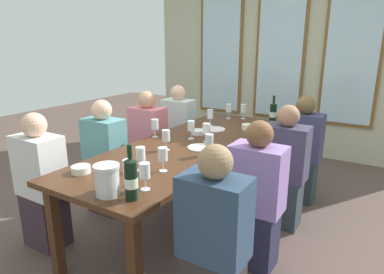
# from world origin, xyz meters

# --- Properties ---
(ground_plane) EXTENTS (12.00, 12.00, 0.00)m
(ground_plane) POSITION_xyz_m (0.00, 0.00, 0.00)
(ground_plane) COLOR brown
(back_wall_with_windows) EXTENTS (4.12, 0.10, 2.90)m
(back_wall_with_windows) POSITION_xyz_m (0.00, 2.48, 1.45)
(back_wall_with_windows) COLOR #B9B89A
(back_wall_with_windows) RESTS_ON ground
(dining_table) EXTENTS (0.92, 2.59, 0.74)m
(dining_table) POSITION_xyz_m (0.00, 0.00, 0.67)
(dining_table) COLOR #472917
(dining_table) RESTS_ON ground
(white_plate_0) EXTENTS (0.23, 0.23, 0.01)m
(white_plate_0) POSITION_xyz_m (0.15, -0.08, 0.74)
(white_plate_0) COLOR white
(white_plate_0) RESTS_ON dining_table
(white_plate_1) EXTENTS (0.24, 0.24, 0.01)m
(white_plate_1) POSITION_xyz_m (-0.05, 0.53, 0.74)
(white_plate_1) COLOR white
(white_plate_1) RESTS_ON dining_table
(metal_pitcher) EXTENTS (0.16, 0.16, 0.19)m
(metal_pitcher) POSITION_xyz_m (0.14, -1.16, 0.84)
(metal_pitcher) COLOR silver
(metal_pitcher) RESTS_ON dining_table
(wine_bottle_0) EXTENTS (0.08, 0.08, 0.31)m
(wine_bottle_0) POSITION_xyz_m (0.37, 1.17, 0.86)
(wine_bottle_0) COLOR black
(wine_bottle_0) RESTS_ON dining_table
(wine_bottle_1) EXTENTS (0.08, 0.08, 0.33)m
(wine_bottle_1) POSITION_xyz_m (0.30, -1.13, 0.87)
(wine_bottle_1) COLOR black
(wine_bottle_1) RESTS_ON dining_table
(tasting_bowl_0) EXTENTS (0.14, 0.14, 0.04)m
(tasting_bowl_0) POSITION_xyz_m (-0.10, 0.29, 0.76)
(tasting_bowl_0) COLOR white
(tasting_bowl_0) RESTS_ON dining_table
(tasting_bowl_1) EXTENTS (0.13, 0.13, 0.05)m
(tasting_bowl_1) POSITION_xyz_m (-0.27, -1.00, 0.76)
(tasting_bowl_1) COLOR white
(tasting_bowl_1) RESTS_ON dining_table
(tasting_bowl_2) EXTENTS (0.15, 0.15, 0.05)m
(tasting_bowl_2) POSITION_xyz_m (0.26, 0.73, 0.77)
(tasting_bowl_2) COLOR white
(tasting_bowl_2) RESTS_ON dining_table
(wine_glass_0) EXTENTS (0.07, 0.07, 0.17)m
(wine_glass_0) POSITION_xyz_m (-0.17, 0.68, 0.86)
(wine_glass_0) COLOR white
(wine_glass_0) RESTS_ON dining_table
(wine_glass_1) EXTENTS (0.07, 0.07, 0.17)m
(wine_glass_1) POSITION_xyz_m (0.20, -0.68, 0.86)
(wine_glass_1) COLOR white
(wine_glass_1) RESTS_ON dining_table
(wine_glass_2) EXTENTS (0.07, 0.07, 0.17)m
(wine_glass_2) POSITION_xyz_m (0.29, -0.99, 0.86)
(wine_glass_2) COLOR white
(wine_glass_2) RESTS_ON dining_table
(wine_glass_3) EXTENTS (0.07, 0.07, 0.17)m
(wine_glass_3) POSITION_xyz_m (0.06, -0.75, 0.86)
(wine_glass_3) COLOR white
(wine_glass_3) RESTS_ON dining_table
(wine_glass_4) EXTENTS (0.07, 0.07, 0.17)m
(wine_glass_4) POSITION_xyz_m (-0.07, 0.12, 0.86)
(wine_glass_4) COLOR white
(wine_glass_4) RESTS_ON dining_table
(wine_glass_5) EXTENTS (0.07, 0.07, 0.17)m
(wine_glass_5) POSITION_xyz_m (-0.39, -0.01, 0.86)
(wine_glass_5) COLOR white
(wine_glass_5) RESTS_ON dining_table
(wine_glass_6) EXTENTS (0.07, 0.07, 0.17)m
(wine_glass_6) POSITION_xyz_m (-0.15, 1.09, 0.86)
(wine_glass_6) COLOR white
(wine_glass_6) RESTS_ON dining_table
(wine_glass_7) EXTENTS (0.07, 0.07, 0.17)m
(wine_glass_7) POSITION_xyz_m (0.01, 1.17, 0.86)
(wine_glass_7) COLOR white
(wine_glass_7) RESTS_ON dining_table
(wine_glass_8) EXTENTS (0.07, 0.07, 0.17)m
(wine_glass_8) POSITION_xyz_m (0.30, -0.21, 0.86)
(wine_glass_8) COLOR white
(wine_glass_8) RESTS_ON dining_table
(wine_glass_9) EXTENTS (0.07, 0.07, 0.17)m
(wine_glass_9) POSITION_xyz_m (-0.07, -0.28, 0.86)
(wine_glass_9) COLOR white
(wine_glass_9) RESTS_ON dining_table
(wine_glass_10) EXTENTS (0.07, 0.07, 0.17)m
(wine_glass_10) POSITION_xyz_m (0.16, -1.00, 0.86)
(wine_glass_10) COLOR white
(wine_glass_10) RESTS_ON dining_table
(wine_glass_11) EXTENTS (0.07, 0.07, 0.17)m
(wine_glass_11) POSITION_xyz_m (0.10, 0.11, 0.86)
(wine_glass_11) COLOR white
(wine_glass_11) RESTS_ON dining_table
(seated_person_0) EXTENTS (0.38, 0.24, 1.11)m
(seated_person_0) POSITION_xyz_m (-0.77, 0.95, 0.53)
(seated_person_0) COLOR #3A2B3A
(seated_person_0) RESTS_ON ground
(seated_person_1) EXTENTS (0.38, 0.24, 1.11)m
(seated_person_1) POSITION_xyz_m (0.77, 0.92, 0.53)
(seated_person_1) COLOR #29373D
(seated_person_1) RESTS_ON ground
(seated_person_2) EXTENTS (0.38, 0.24, 1.11)m
(seated_person_2) POSITION_xyz_m (-0.77, -0.31, 0.53)
(seated_person_2) COLOR #362A36
(seated_person_2) RESTS_ON ground
(seated_person_3) EXTENTS (0.38, 0.24, 1.11)m
(seated_person_3) POSITION_xyz_m (0.77, -0.35, 0.53)
(seated_person_3) COLOR #23233C
(seated_person_3) RESTS_ON ground
(seated_person_4) EXTENTS (0.38, 0.24, 1.11)m
(seated_person_4) POSITION_xyz_m (-0.77, 0.34, 0.53)
(seated_person_4) COLOR #382940
(seated_person_4) RESTS_ON ground
(seated_person_5) EXTENTS (0.38, 0.24, 1.11)m
(seated_person_5) POSITION_xyz_m (0.77, 0.33, 0.53)
(seated_person_5) COLOR #2D363C
(seated_person_5) RESTS_ON ground
(seated_person_6) EXTENTS (0.38, 0.24, 1.11)m
(seated_person_6) POSITION_xyz_m (-0.77, -0.99, 0.53)
(seated_person_6) COLOR #382833
(seated_person_6) RESTS_ON ground
(seated_person_7) EXTENTS (0.38, 0.24, 1.11)m
(seated_person_7) POSITION_xyz_m (0.77, -0.99, 0.53)
(seated_person_7) COLOR #312C2C
(seated_person_7) RESTS_ON ground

